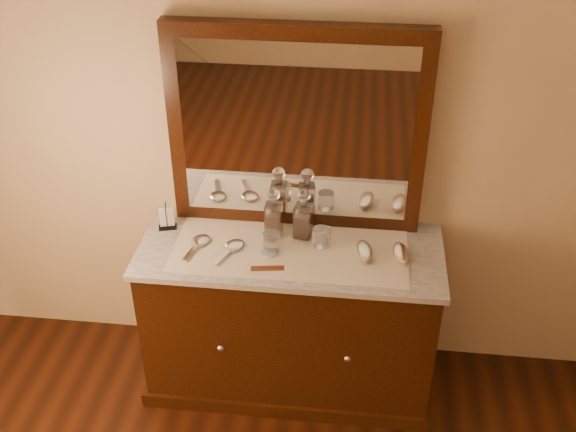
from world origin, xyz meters
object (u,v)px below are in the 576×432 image
object	(u,v)px
dresser_cabinet	(290,319)
comb	(268,268)
pin_dish	(269,253)
brush_far	(401,254)
mirror_frame	(297,130)
brush_near	(364,252)
decanter_left	(274,217)
decanter_right	(303,218)
hand_mirror_outer	(199,243)
napkin_rack	(167,219)
hand_mirror_inner	(232,247)

from	to	relation	value
dresser_cabinet	comb	bearing A→B (deg)	-116.29
pin_dish	brush_far	xyz separation A→B (m)	(0.61, 0.04, 0.02)
dresser_cabinet	comb	size ratio (longest dim) A/B	9.24
mirror_frame	brush_near	world-z (taller)	mirror_frame
mirror_frame	brush_far	size ratio (longest dim) A/B	7.10
comb	decanter_left	xyz separation A→B (m)	(-0.01, 0.28, 0.10)
brush_near	dresser_cabinet	bearing A→B (deg)	176.66
decanter_right	pin_dish	bearing A→B (deg)	-130.63
hand_mirror_outer	pin_dish	bearing A→B (deg)	-6.48
napkin_rack	brush_near	bearing A→B (deg)	-7.54
dresser_cabinet	brush_near	distance (m)	0.58
mirror_frame	brush_near	bearing A→B (deg)	-37.37
comb	hand_mirror_inner	xyz separation A→B (m)	(-0.19, 0.13, 0.01)
dresser_cabinet	hand_mirror_outer	size ratio (longest dim) A/B	6.08
mirror_frame	pin_dish	distance (m)	0.58
hand_mirror_outer	hand_mirror_inner	world-z (taller)	same
decanter_left	hand_mirror_inner	distance (m)	0.25
napkin_rack	hand_mirror_inner	distance (m)	0.38
mirror_frame	decanter_right	xyz separation A→B (m)	(0.05, -0.14, -0.39)
decanter_left	decanter_right	xyz separation A→B (m)	(0.14, 0.00, 0.00)
dresser_cabinet	comb	xyz separation A→B (m)	(-0.08, -0.17, 0.45)
decanter_left	brush_near	world-z (taller)	decanter_left
brush_far	hand_mirror_outer	size ratio (longest dim) A/B	0.73
pin_dish	napkin_rack	world-z (taller)	napkin_rack
pin_dish	brush_near	distance (m)	0.44
pin_dish	brush_far	bearing A→B (deg)	3.88
napkin_rack	pin_dish	bearing A→B (deg)	-17.46
pin_dish	mirror_frame	bearing A→B (deg)	72.52
decanter_right	hand_mirror_outer	size ratio (longest dim) A/B	1.14
hand_mirror_outer	decanter_left	bearing A→B (deg)	20.03
dresser_cabinet	napkin_rack	distance (m)	0.80
dresser_cabinet	hand_mirror_outer	distance (m)	0.63
comb	decanter_right	size ratio (longest dim) A/B	0.57
mirror_frame	brush_far	world-z (taller)	mirror_frame
brush_far	hand_mirror_inner	size ratio (longest dim) A/B	0.73
dresser_cabinet	hand_mirror_inner	xyz separation A→B (m)	(-0.27, -0.04, 0.45)
pin_dish	hand_mirror_outer	bearing A→B (deg)	173.52
mirror_frame	pin_dish	xyz separation A→B (m)	(-0.10, -0.30, -0.49)
napkin_rack	brush_far	size ratio (longest dim) A/B	0.79
dresser_cabinet	brush_far	distance (m)	0.69
decanter_left	hand_mirror_outer	xyz separation A→B (m)	(-0.34, -0.13, -0.09)
decanter_left	hand_mirror_outer	bearing A→B (deg)	-159.97
napkin_rack	comb	bearing A→B (deg)	-27.48
pin_dish	hand_mirror_outer	xyz separation A→B (m)	(-0.34, 0.04, 0.00)
mirror_frame	dresser_cabinet	bearing A→B (deg)	-90.00
dresser_cabinet	napkin_rack	bearing A→B (deg)	170.15
brush_far	hand_mirror_outer	world-z (taller)	brush_far
dresser_cabinet	hand_mirror_inner	size ratio (longest dim) A/B	6.03
comb	hand_mirror_inner	distance (m)	0.23
brush_far	hand_mirror_outer	bearing A→B (deg)	-179.84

